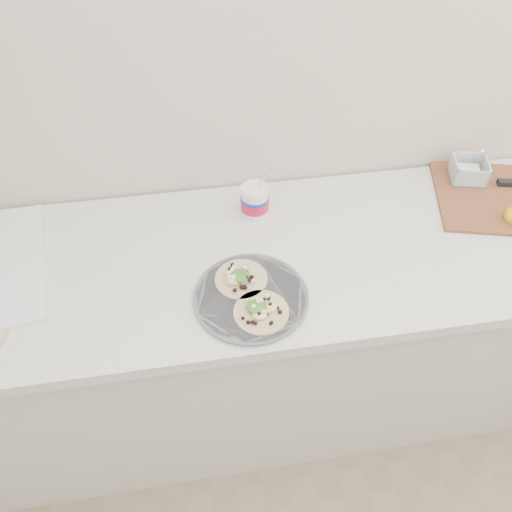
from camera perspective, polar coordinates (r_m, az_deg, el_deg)
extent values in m
cube|color=beige|center=(1.48, 0.69, 20.12)|extent=(3.50, 0.05, 2.60)
cube|color=silver|center=(1.85, 1.98, -9.25)|extent=(2.40, 0.62, 0.86)
cube|color=silver|center=(1.49, 2.55, -0.19)|extent=(2.44, 0.66, 0.04)
cylinder|color=#5A5B61|center=(1.35, -0.59, -4.74)|extent=(0.30, 0.30, 0.01)
cylinder|color=#5A5B61|center=(1.35, -0.59, -4.61)|extent=(0.31, 0.31, 0.00)
cylinder|color=white|center=(1.56, -0.14, 6.31)|extent=(0.09, 0.09, 0.10)
cylinder|color=red|center=(1.56, -0.14, 6.18)|extent=(0.09, 0.09, 0.04)
cylinder|color=#192D99|center=(1.55, -0.14, 6.70)|extent=(0.09, 0.09, 0.01)
cube|color=white|center=(1.85, 23.07, 8.74)|extent=(0.07, 0.07, 0.03)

